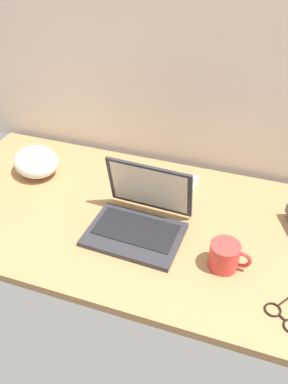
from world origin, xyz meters
The scene contains 6 objects.
desk centered at (0.00, 0.00, 0.01)m, with size 1.60×0.76×0.03m.
laptop centered at (0.01, -0.05, 0.08)m, with size 0.32×0.28×0.21m.
coffee_mug centered at (0.30, -0.13, 0.08)m, with size 0.13×0.09×0.09m.
remote_control_near centered at (0.11, 0.21, 0.04)m, with size 0.05×0.16×0.02m.
eyeglasses centered at (0.49, -0.26, 0.03)m, with size 0.13×0.14×0.01m.
cushion centered at (-0.50, 0.13, 0.08)m, with size 0.20×0.17×0.10m, color silver.
Camera 1 is at (0.34, -0.98, 0.95)m, focal length 36.88 mm.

